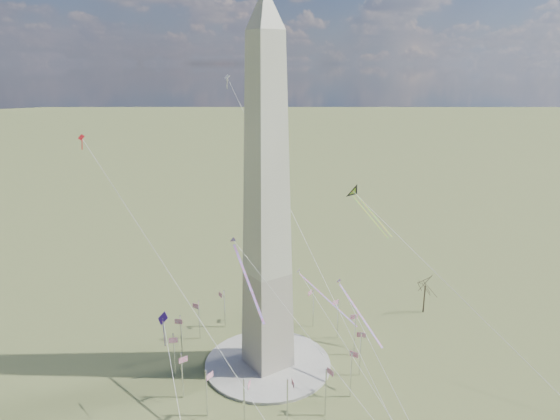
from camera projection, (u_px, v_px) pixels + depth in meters
ground at (268, 365)px, 143.30m from camera, size 2000.00×2000.00×0.00m
plaza at (268, 363)px, 143.19m from camera, size 36.00×36.00×0.80m
washington_monument at (267, 204)px, 129.80m from camera, size 15.56×15.56×100.00m
flagpole_ring at (268, 342)px, 141.25m from camera, size 54.40×54.40×13.00m
tree_near at (426, 284)px, 170.65m from camera, size 8.57×8.57×15.00m
kite_delta_black at (356, 195)px, 160.09m from camera, size 6.60×17.48×14.36m
kite_diamond_purple at (163, 322)px, 119.16m from camera, size 1.82×3.05×9.73m
kite_streamer_left at (354, 305)px, 135.57m from camera, size 1.75×18.65×12.81m
kite_streamer_mid at (243, 268)px, 121.52m from camera, size 4.92×20.92×14.45m
kite_streamer_right at (318, 290)px, 155.51m from camera, size 9.83×20.02×14.66m
kite_small_red at (82, 139)px, 134.24m from camera, size 1.61×1.41×4.23m
kite_small_white at (227, 78)px, 156.76m from camera, size 1.15×1.93×4.56m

